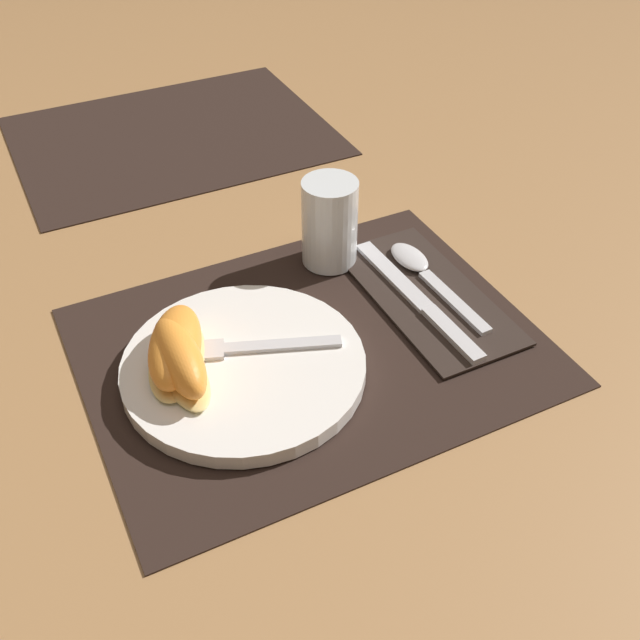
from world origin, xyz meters
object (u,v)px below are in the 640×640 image
at_px(knife, 419,301).
at_px(citrus_wedge_0, 176,349).
at_px(spoon, 421,268).
at_px(citrus_wedge_1, 181,363).
at_px(plate, 244,367).
at_px(fork, 232,349).
at_px(juice_glass, 330,227).

height_order(knife, citrus_wedge_0, citrus_wedge_0).
bearing_deg(citrus_wedge_0, spoon, 6.19).
xyz_separation_m(knife, citrus_wedge_1, (-0.27, -0.01, 0.03)).
distance_m(plate, spoon, 0.25).
height_order(fork, citrus_wedge_0, citrus_wedge_0).
relative_size(plate, fork, 1.31).
bearing_deg(plate, spoon, 13.87).
bearing_deg(spoon, juice_glass, 138.66).
height_order(juice_glass, spoon, juice_glass).
xyz_separation_m(fork, citrus_wedge_0, (-0.05, 0.01, 0.01)).
xyz_separation_m(plate, juice_glass, (0.16, 0.13, 0.04)).
bearing_deg(citrus_wedge_1, plate, -3.68).
relative_size(juice_glass, fork, 0.56).
height_order(citrus_wedge_0, citrus_wedge_1, citrus_wedge_1).
bearing_deg(citrus_wedge_1, knife, 1.93).
bearing_deg(spoon, knife, -124.12).
xyz_separation_m(plate, citrus_wedge_1, (-0.06, 0.00, 0.03)).
distance_m(juice_glass, citrus_wedge_1, 0.25).
bearing_deg(knife, citrus_wedge_1, -178.07).
xyz_separation_m(plate, knife, (0.21, 0.01, -0.00)).
height_order(knife, citrus_wedge_1, citrus_wedge_1).
distance_m(knife, fork, 0.21).
height_order(spoon, citrus_wedge_1, citrus_wedge_1).
bearing_deg(citrus_wedge_1, spoon, 10.52).
height_order(plate, citrus_wedge_0, citrus_wedge_0).
relative_size(knife, spoon, 1.29).
relative_size(juice_glass, citrus_wedge_0, 0.79).
xyz_separation_m(plate, fork, (-0.00, 0.02, 0.01)).
distance_m(knife, citrus_wedge_0, 0.27).
height_order(plate, knife, plate).
height_order(spoon, fork, fork).
xyz_separation_m(knife, citrus_wedge_0, (-0.27, 0.01, 0.03)).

